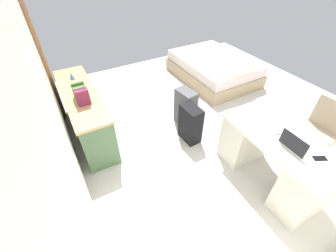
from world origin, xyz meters
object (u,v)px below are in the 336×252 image
at_px(bed, 213,68).
at_px(cell_phone_near_laptop, 320,158).
at_px(desk, 273,159).
at_px(credenza, 86,114).
at_px(suitcase_spare_grey, 185,108).
at_px(figurine_small, 72,76).
at_px(office_chair, 316,135).
at_px(suitcase_black, 190,124).
at_px(computer_mouse, 278,132).
at_px(laptop, 295,145).

distance_m(bed, cell_phone_near_laptop, 3.23).
height_order(desk, credenza, credenza).
height_order(suitcase_spare_grey, figurine_small, figurine_small).
distance_m(desk, cell_phone_near_laptop, 0.55).
xyz_separation_m(office_chair, cell_phone_near_laptop, (-0.39, 0.76, 0.34)).
relative_size(suitcase_black, suitcase_spare_grey, 0.95).
relative_size(suitcase_spare_grey, computer_mouse, 6.45).
bearing_deg(cell_phone_near_laptop, computer_mouse, 33.73).
relative_size(office_chair, cell_phone_near_laptop, 6.91).
relative_size(office_chair, suitcase_black, 1.54).
relative_size(suitcase_spare_grey, cell_phone_near_laptop, 4.74).
height_order(desk, office_chair, office_chair).
xyz_separation_m(desk, computer_mouse, (0.09, -0.03, 0.37)).
bearing_deg(cell_phone_near_laptop, credenza, 64.30).
bearing_deg(bed, computer_mouse, 155.97).
relative_size(credenza, laptop, 5.66).
bearing_deg(credenza, bed, -80.56).
bearing_deg(computer_mouse, bed, -21.95).
xyz_separation_m(suitcase_spare_grey, laptop, (-1.72, -0.28, 0.48)).
distance_m(laptop, computer_mouse, 0.27).
height_order(office_chair, suitcase_black, office_chair).
xyz_separation_m(office_chair, bed, (2.61, -0.31, -0.18)).
relative_size(computer_mouse, figurine_small, 0.91).
relative_size(desk, office_chair, 1.56).
distance_m(credenza, suitcase_black, 1.66).
xyz_separation_m(credenza, bed, (0.49, -2.97, -0.15)).
bearing_deg(computer_mouse, suitcase_black, 26.39).
xyz_separation_m(suitcase_black, figurine_small, (1.40, 1.37, 0.54)).
height_order(laptop, figurine_small, laptop).
height_order(cell_phone_near_laptop, figurine_small, figurine_small).
height_order(desk, bed, desk).
bearing_deg(cell_phone_near_laptop, suitcase_black, 46.13).
bearing_deg(suitcase_spare_grey, cell_phone_near_laptop, -175.69).
bearing_deg(figurine_small, laptop, -146.58).
bearing_deg(cell_phone_near_laptop, laptop, 51.93).
xyz_separation_m(office_chair, credenza, (2.12, 2.67, -0.02)).
bearing_deg(desk, office_chair, -90.70).
distance_m(desk, credenza, 2.79).
height_order(bed, figurine_small, figurine_small).
bearing_deg(suitcase_spare_grey, computer_mouse, -174.19).
xyz_separation_m(credenza, suitcase_spare_grey, (-0.56, -1.52, -0.07)).
xyz_separation_m(office_chair, suitcase_black, (1.18, 1.30, -0.11)).
relative_size(suitcase_black, figurine_small, 5.55).
relative_size(office_chair, figurine_small, 8.55).
bearing_deg(laptop, office_chair, -79.72).
distance_m(office_chair, suitcase_black, 1.76).
relative_size(laptop, figurine_small, 2.89).
distance_m(desk, figurine_small, 3.18).
bearing_deg(suitcase_black, desk, -161.20).
bearing_deg(figurine_small, office_chair, -134.00).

